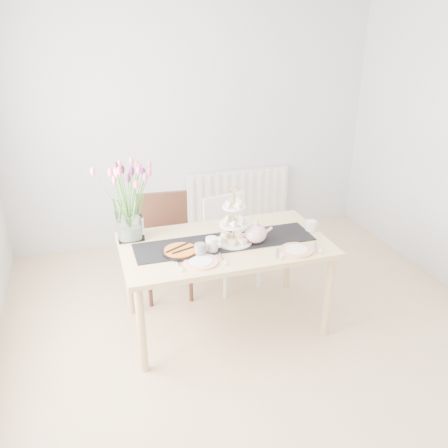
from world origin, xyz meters
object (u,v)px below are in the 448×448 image
object	(u,v)px
tulip_vase	(126,190)
plate_left	(201,262)
mug_orange	(254,236)
cream_jug	(311,226)
cake_stand	(234,229)
tart_tin	(181,251)
radiator	(238,196)
teapot	(256,234)
mug_white	(212,245)
plate_right	(297,250)
chair_brown	(165,237)
dining_table	(225,251)
mug_grey	(200,250)
chair_white	(229,234)

from	to	relation	value
tulip_vase	plate_left	xyz separation A→B (m)	(0.43, -0.56, -0.40)
mug_orange	cream_jug	bearing A→B (deg)	-43.61
cake_stand	tart_tin	distance (m)	0.45
radiator	teapot	distance (m)	1.89
tart_tin	mug_white	bearing A→B (deg)	-8.40
mug_orange	plate_right	size ratio (longest dim) A/B	0.41
chair_brown	tart_tin	xyz separation A→B (m)	(-0.02, -0.76, 0.23)
chair_brown	plate_right	bearing A→B (deg)	-46.09
cake_stand	mug_white	size ratio (longest dim) A/B	3.81
mug_white	dining_table	bearing A→B (deg)	53.29
cream_jug	mug_grey	world-z (taller)	mug_grey
dining_table	mug_orange	size ratio (longest dim) A/B	15.70
chair_white	mug_white	distance (m)	0.92
chair_brown	tart_tin	world-z (taller)	chair_brown
mug_white	mug_grey	bearing A→B (deg)	-141.32
chair_brown	chair_white	bearing A→B (deg)	1.65
tart_tin	plate_right	distance (m)	0.87
teapot	tart_tin	xyz separation A→B (m)	(-0.59, 0.01, -0.07)
chair_white	tulip_vase	xyz separation A→B (m)	(-0.94, -0.36, 0.67)
cream_jug	tart_tin	bearing A→B (deg)	-179.52
teapot	mug_orange	world-z (taller)	teapot
dining_table	teapot	distance (m)	0.29
radiator	cake_stand	size ratio (longest dim) A/B	2.88
cream_jug	dining_table	bearing A→B (deg)	176.58
chair_brown	dining_table	bearing A→B (deg)	-59.05
chair_white	mug_white	xyz separation A→B (m)	(-0.39, -0.77, 0.32)
tulip_vase	mug_orange	world-z (taller)	tulip_vase
dining_table	mug_orange	distance (m)	0.26
radiator	dining_table	bearing A→B (deg)	-112.21
cake_stand	radiator	bearing A→B (deg)	69.95
dining_table	tulip_vase	world-z (taller)	tulip_vase
tulip_vase	tart_tin	size ratio (longest dim) A/B	2.68
tulip_vase	mug_grey	size ratio (longest dim) A/B	7.68
tulip_vase	cake_stand	distance (m)	0.87
mug_orange	plate_right	bearing A→B (deg)	-93.33
plate_left	tulip_vase	bearing A→B (deg)	127.38
cake_stand	cream_jug	size ratio (longest dim) A/B	4.86
chair_brown	teapot	bearing A→B (deg)	-49.34
tulip_vase	teapot	size ratio (longest dim) A/B	2.74
tulip_vase	tart_tin	bearing A→B (deg)	-49.85
chair_white	tulip_vase	bearing A→B (deg)	-169.84
cake_stand	mug_white	bearing A→B (deg)	-158.02
plate_right	chair_white	bearing A→B (deg)	103.00
teapot	mug_white	xyz separation A→B (m)	(-0.36, -0.03, -0.03)
dining_table	cream_jug	distance (m)	0.74
plate_right	tart_tin	bearing A→B (deg)	165.34
plate_right	plate_left	bearing A→B (deg)	177.09
teapot	tart_tin	distance (m)	0.60
mug_grey	mug_orange	size ratio (longest dim) A/B	0.93
chair_brown	chair_white	world-z (taller)	chair_brown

